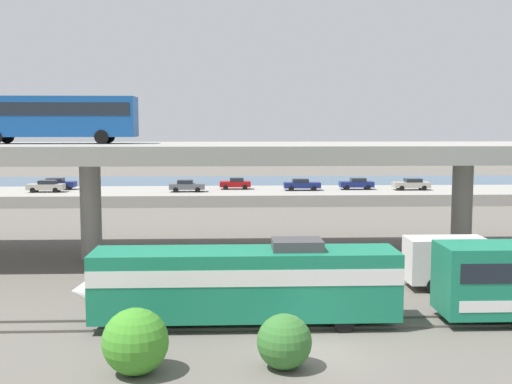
{
  "coord_description": "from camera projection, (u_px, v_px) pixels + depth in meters",
  "views": [
    {
      "loc": [
        -3.49,
        -25.87,
        9.58
      ],
      "look_at": [
        -1.7,
        18.65,
        4.95
      ],
      "focal_mm": 44.54,
      "sensor_mm": 36.0,
      "label": 1
    }
  ],
  "objects": [
    {
      "name": "highway_overpass",
      "position": [
        279.0,
        155.0,
        45.94
      ],
      "size": [
        96.0,
        12.48,
        8.31
      ],
      "color": "gray",
      "rests_on": "ground_plane"
    },
    {
      "name": "parked_car_6",
      "position": [
        57.0,
        184.0,
        82.33
      ],
      "size": [
        4.68,
        1.95,
        1.5
      ],
      "color": "navy",
      "rests_on": "pier_parking_lot"
    },
    {
      "name": "rail_strip_far",
      "position": [
        301.0,
        318.0,
        31.58
      ],
      "size": [
        110.0,
        0.12,
        0.12
      ],
      "primitive_type": "cube",
      "color": "#59544C",
      "rests_on": "ground_plane"
    },
    {
      "name": "ground_plane",
      "position": [
        314.0,
        354.0,
        26.84
      ],
      "size": [
        260.0,
        260.0,
        0.0
      ],
      "primitive_type": "plane",
      "color": "#605B54"
    },
    {
      "name": "service_truck_west",
      "position": [
        460.0,
        261.0,
        37.47
      ],
      "size": [
        6.8,
        2.46,
        3.04
      ],
      "color": "silver",
      "rests_on": "ground_plane"
    },
    {
      "name": "parked_car_0",
      "position": [
        357.0,
        184.0,
        82.35
      ],
      "size": [
        4.38,
        1.84,
        1.5
      ],
      "rotation": [
        0.0,
        0.0,
        3.14
      ],
      "color": "navy",
      "rests_on": "pier_parking_lot"
    },
    {
      "name": "train_locomotive",
      "position": [
        230.0,
        281.0,
        30.45
      ],
      "size": [
        15.59,
        3.04,
        4.18
      ],
      "rotation": [
        0.0,
        0.0,
        3.14
      ],
      "color": "#197A56",
      "rests_on": "ground_plane"
    },
    {
      "name": "shrub_left",
      "position": [
        135.0,
        341.0,
        24.51
      ],
      "size": [
        2.59,
        2.59,
        2.59
      ],
      "primitive_type": "sphere",
      "color": "#3E8B27",
      "rests_on": "ground_plane"
    },
    {
      "name": "parked_car_2",
      "position": [
        46.0,
        186.0,
        78.99
      ],
      "size": [
        4.46,
        1.9,
        1.5
      ],
      "rotation": [
        0.0,
        0.0,
        3.14
      ],
      "color": "#9E998C",
      "rests_on": "pier_parking_lot"
    },
    {
      "name": "harbor_water",
      "position": [
        252.0,
        185.0,
        104.36
      ],
      "size": [
        140.0,
        36.0,
        0.01
      ],
      "primitive_type": "cube",
      "color": "#385B7A",
      "rests_on": "ground_plane"
    },
    {
      "name": "shrub_right",
      "position": [
        284.0,
        342.0,
        25.08
      ],
      "size": [
        2.2,
        2.2,
        2.2
      ],
      "primitive_type": "sphere",
      "color": "#346E2D",
      "rests_on": "ground_plane"
    },
    {
      "name": "transit_bus_on_overpass",
      "position": [
        53.0,
        115.0,
        45.86
      ],
      "size": [
        12.0,
        2.68,
        3.4
      ],
      "color": "#14478C",
      "rests_on": "highway_overpass"
    },
    {
      "name": "parked_car_4",
      "position": [
        235.0,
        183.0,
        82.73
      ],
      "size": [
        4.01,
        1.97,
        1.5
      ],
      "rotation": [
        0.0,
        0.0,
        3.14
      ],
      "color": "maroon",
      "rests_on": "pier_parking_lot"
    },
    {
      "name": "parked_car_3",
      "position": [
        187.0,
        186.0,
        79.38
      ],
      "size": [
        4.38,
        1.91,
        1.5
      ],
      "color": "#515459",
      "rests_on": "pier_parking_lot"
    },
    {
      "name": "pier_parking_lot",
      "position": [
        258.0,
        196.0,
        81.43
      ],
      "size": [
        73.47,
        12.75,
        1.39
      ],
      "primitive_type": "cube",
      "color": "gray",
      "rests_on": "ground_plane"
    },
    {
      "name": "parked_car_5",
      "position": [
        302.0,
        184.0,
        81.17
      ],
      "size": [
        4.65,
        1.89,
        1.5
      ],
      "color": "navy",
      "rests_on": "pier_parking_lot"
    },
    {
      "name": "parked_car_1",
      "position": [
        411.0,
        184.0,
        81.68
      ],
      "size": [
        4.66,
        1.99,
        1.5
      ],
      "rotation": [
        0.0,
        0.0,
        3.14
      ],
      "color": "#9E998C",
      "rests_on": "pier_parking_lot"
    },
    {
      "name": "rail_strip_near",
      "position": [
        305.0,
        328.0,
        30.03
      ],
      "size": [
        110.0,
        0.12,
        0.12
      ],
      "primitive_type": "cube",
      "color": "#59544C",
      "rests_on": "ground_plane"
    }
  ]
}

